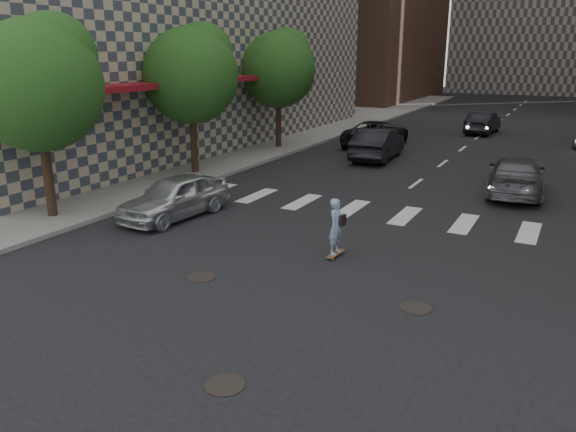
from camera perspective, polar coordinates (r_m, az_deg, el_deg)
name	(u,v)px	position (r m, az deg, el deg)	size (l,w,h in m)	color
ground	(243,313)	(12.55, -4.58, -9.79)	(160.00, 160.00, 0.00)	black
sidewalk_left	(217,139)	(36.35, -7.19, 7.78)	(13.00, 80.00, 0.15)	gray
tree_a	(41,79)	(20.03, -23.83, 12.60)	(4.20, 4.20, 6.60)	#382619
tree_b	(193,71)	(25.82, -9.60, 14.33)	(4.20, 4.20, 6.60)	#382619
tree_c	(280,66)	(32.56, -0.81, 14.97)	(4.20, 4.20, 6.60)	#382619
manhole_a	(225,385)	(10.16, -6.43, -16.69)	(0.70, 0.70, 0.02)	black
manhole_b	(201,277)	(14.49, -8.78, -6.17)	(0.70, 0.70, 0.02)	black
manhole_c	(416,308)	(13.03, 12.86, -9.09)	(0.70, 0.70, 0.02)	black
skateboarder	(336,227)	(15.51, 4.95, -1.08)	(0.43, 0.85, 1.67)	brown
silver_sedan	(175,197)	(19.55, -11.45, 1.94)	(1.73, 4.30, 1.46)	silver
traffic_car_a	(378,144)	(29.90, 9.10, 7.26)	(1.74, 5.00, 1.65)	black
traffic_car_b	(516,176)	(24.04, 22.13, 3.79)	(2.08, 5.12, 1.49)	#505257
traffic_car_c	(377,133)	(34.08, 8.99, 8.28)	(2.51, 5.45, 1.52)	black
traffic_car_e	(483,122)	(41.16, 19.19, 8.96)	(1.58, 4.53, 1.49)	black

